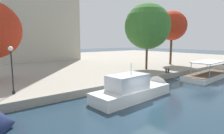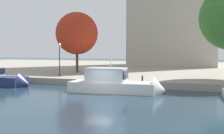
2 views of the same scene
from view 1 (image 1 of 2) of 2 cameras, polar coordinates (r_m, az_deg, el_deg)
ground_plane at (r=17.02m, az=11.77°, el=-11.89°), size 220.00×220.00×0.00m
dock_promenade at (r=45.95m, az=-22.44°, el=0.73°), size 120.00×55.00×0.81m
motor_yacht_1 at (r=19.31m, az=7.46°, el=-7.21°), size 10.14×3.50×4.68m
tour_boat_2 at (r=33.57m, az=28.13°, el=-2.25°), size 12.46×4.07×3.95m
mooring_bollard_0 at (r=30.11m, az=16.98°, el=-1.03°), size 0.31×0.31×0.74m
mooring_bollard_1 at (r=23.24m, az=2.98°, el=-3.39°), size 0.22×0.22×0.66m
mooring_bollard_2 at (r=30.02m, az=16.34°, el=-1.02°), size 0.28×0.28×0.74m
lamp_post at (r=19.36m, az=-28.50°, el=1.08°), size 0.44×0.44×4.47m
tree_0 at (r=41.63m, az=17.66°, el=12.18°), size 6.05×6.05×11.13m
tree_1 at (r=33.04m, az=10.92°, el=12.34°), size 7.84×7.84×11.36m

